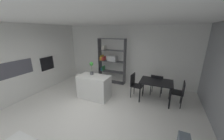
# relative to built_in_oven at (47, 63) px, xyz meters

# --- Properties ---
(ground_plane) EXTENTS (9.46, 9.46, 0.00)m
(ground_plane) POSITION_rel_built_in_oven_xyz_m (2.74, -0.94, -1.13)
(ground_plane) COLOR silver
(ceiling_slab) EXTENTS (6.88, 6.11, 0.06)m
(ceiling_slab) POSITION_rel_built_in_oven_xyz_m (2.74, -0.94, 1.67)
(ceiling_slab) COLOR white
(ceiling_slab) RESTS_ON ground_plane
(back_partition) EXTENTS (6.88, 0.06, 2.76)m
(back_partition) POSITION_rel_built_in_oven_xyz_m (2.74, 2.09, 0.25)
(back_partition) COLOR silver
(back_partition) RESTS_ON ground_plane
(tall_cabinet_run_left) EXTENTS (0.62, 5.51, 2.76)m
(tall_cabinet_run_left) POSITION_rel_built_in_oven_xyz_m (-0.33, -0.94, 0.25)
(tall_cabinet_run_left) COLOR silver
(tall_cabinet_run_left) RESTS_ON ground_plane
(cabinet_niche_splashback) EXTENTS (0.01, 1.22, 0.54)m
(cabinet_niche_splashback) POSITION_rel_built_in_oven_xyz_m (-0.02, -1.28, 0.10)
(cabinet_niche_splashback) COLOR #4C4C56
(cabinet_niche_splashback) RESTS_ON ground_plane
(built_in_oven) EXTENTS (0.06, 0.62, 0.56)m
(built_in_oven) POSITION_rel_built_in_oven_xyz_m (0.00, 0.00, 0.00)
(built_in_oven) COLOR black
(built_in_oven) RESTS_ON ground_plane
(kitchen_island) EXTENTS (1.18, 0.66, 0.88)m
(kitchen_island) POSITION_rel_built_in_oven_xyz_m (2.37, 0.01, -0.68)
(kitchen_island) COLOR silver
(kitchen_island) RESTS_ON ground_plane
(potted_plant_on_island) EXTENTS (0.14, 0.14, 0.50)m
(potted_plant_on_island) POSITION_rel_built_in_oven_xyz_m (2.22, 0.12, 0.05)
(potted_plant_on_island) COLOR #4C4C51
(potted_plant_on_island) RESTS_ON kitchen_island
(open_bookshelf) EXTENTS (1.35, 0.34, 2.16)m
(open_bookshelf) POSITION_rel_built_in_oven_xyz_m (2.29, 1.72, 0.01)
(open_bookshelf) COLOR #4C4C51
(open_bookshelf) RESTS_ON ground_plane
(dining_table) EXTENTS (1.11, 0.81, 0.77)m
(dining_table) POSITION_rel_built_in_oven_xyz_m (4.55, 0.69, -0.43)
(dining_table) COLOR black
(dining_table) RESTS_ON ground_plane
(dining_chair_window_side) EXTENTS (0.44, 0.46, 0.88)m
(dining_chair_window_side) POSITION_rel_built_in_oven_xyz_m (5.31, 0.69, -0.58)
(dining_chair_window_side) COLOR black
(dining_chair_window_side) RESTS_ON ground_plane
(dining_chair_far) EXTENTS (0.48, 0.44, 0.87)m
(dining_chair_far) POSITION_rel_built_in_oven_xyz_m (4.54, 1.13, -0.59)
(dining_chair_far) COLOR black
(dining_chair_far) RESTS_ON ground_plane
(dining_chair_island_side) EXTENTS (0.47, 0.46, 0.93)m
(dining_chair_island_side) POSITION_rel_built_in_oven_xyz_m (3.78, 0.71, -0.57)
(dining_chair_island_side) COLOR black
(dining_chair_island_side) RESTS_ON ground_plane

